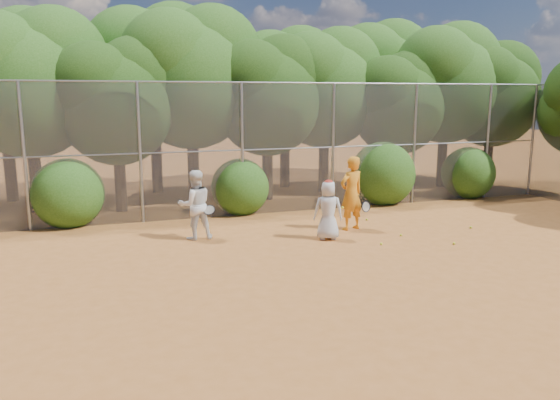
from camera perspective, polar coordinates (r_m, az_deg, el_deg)
name	(u,v)px	position (r m, az deg, el deg)	size (l,w,h in m)	color
ground	(363,269)	(11.79, 8.66, -7.13)	(80.00, 80.00, 0.00)	#A05A24
fence_back	(270,147)	(16.79, -1.06, 5.51)	(20.05, 0.09, 4.03)	gray
tree_1	(29,77)	(18.52, -24.72, 11.59)	(4.64, 4.03, 6.35)	black
tree_2	(117,97)	(17.76, -16.64, 10.31)	(3.99, 3.47, 5.47)	black
tree_3	(192,72)	(19.06, -9.17, 13.07)	(4.89, 4.26, 6.70)	black
tree_4	(268,91)	(19.05, -1.24, 11.29)	(4.19, 3.64, 5.73)	black
tree_5	(326,84)	(20.70, 4.82, 12.02)	(4.51, 3.92, 6.17)	black
tree_6	(398,100)	(20.95, 12.27, 10.21)	(3.86, 3.36, 5.29)	black
tree_7	(447,78)	(22.86, 17.06, 12.06)	(4.77, 4.14, 6.53)	black
tree_8	(493,90)	(23.83, 21.39, 10.61)	(4.25, 3.70, 5.82)	black
tree_9	(3,74)	(20.92, -26.94, 11.69)	(4.83, 4.20, 6.62)	black
tree_10	(154,67)	(21.10, -13.00, 13.34)	(5.15, 4.48, 7.06)	black
tree_11	(286,81)	(21.82, 0.63, 12.30)	(4.64, 4.03, 6.35)	black
tree_12	(381,74)	(24.25, 10.46, 12.81)	(5.02, 4.37, 6.88)	black
bush_0	(68,190)	(16.43, -21.30, 0.95)	(2.00, 2.00, 2.00)	#244F13
bush_1	(240,185)	(16.98, -4.19, 1.62)	(1.80, 1.80, 1.80)	#244F13
bush_2	(383,171)	(18.84, 10.67, 3.00)	(2.20, 2.20, 2.20)	#244F13
bush_3	(468,171)	(20.81, 19.08, 2.90)	(1.90, 1.90, 1.90)	#244F13
player_yellow	(351,193)	(14.93, 7.47, 0.70)	(0.92, 0.65, 2.02)	orange
player_teen	(328,210)	(13.88, 5.06, -1.04)	(0.85, 0.69, 1.54)	silver
player_white	(195,205)	(14.00, -8.86, -0.50)	(0.93, 0.82, 1.78)	white
ball_0	(401,235)	(14.62, 12.53, -3.60)	(0.07, 0.07, 0.07)	#C9D126
ball_1	(471,227)	(15.98, 19.31, -2.72)	(0.07, 0.07, 0.07)	#C9D126
ball_2	(454,243)	(14.15, 17.72, -4.34)	(0.07, 0.07, 0.07)	#C9D126
ball_3	(381,244)	(13.67, 10.53, -4.52)	(0.07, 0.07, 0.07)	#C9D126
ball_4	(367,220)	(16.23, 9.05, -2.03)	(0.07, 0.07, 0.07)	#C9D126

